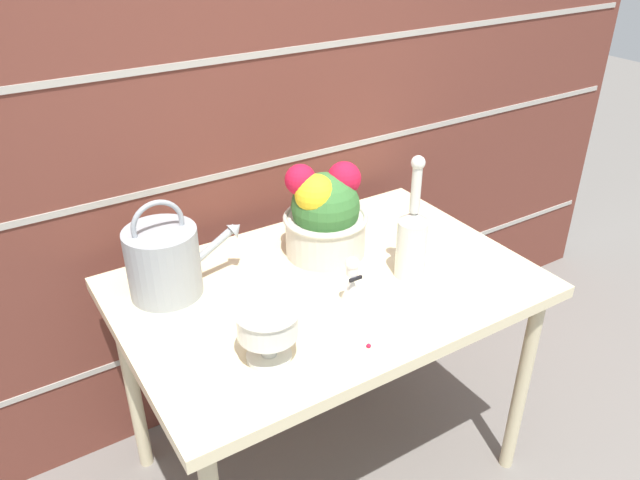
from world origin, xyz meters
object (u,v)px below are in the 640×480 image
(crystal_pedestal_bowl, at_px, (268,326))
(glass_decanter, at_px, (412,238))
(flower_planter, at_px, (325,214))
(watering_can, at_px, (164,261))
(figurine_vase, at_px, (352,287))

(crystal_pedestal_bowl, distance_m, glass_decanter, 0.53)
(crystal_pedestal_bowl, relative_size, flower_planter, 0.52)
(watering_can, distance_m, figurine_vase, 0.51)
(crystal_pedestal_bowl, height_order, figurine_vase, figurine_vase)
(watering_can, bearing_deg, crystal_pedestal_bowl, -75.00)
(crystal_pedestal_bowl, distance_m, figurine_vase, 0.30)
(watering_can, height_order, crystal_pedestal_bowl, watering_can)
(watering_can, xyz_separation_m, figurine_vase, (0.39, -0.32, -0.04))
(watering_can, height_order, figurine_vase, watering_can)
(watering_can, height_order, glass_decanter, glass_decanter)
(flower_planter, bearing_deg, figurine_vase, -108.13)
(flower_planter, distance_m, figurine_vase, 0.30)
(figurine_vase, bearing_deg, flower_planter, 71.87)
(crystal_pedestal_bowl, relative_size, figurine_vase, 1.01)
(flower_planter, bearing_deg, glass_decanter, -59.46)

